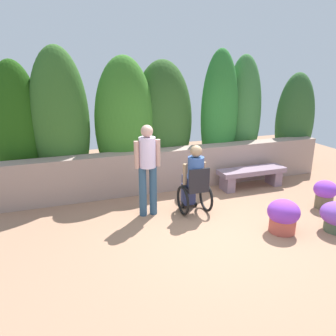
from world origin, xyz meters
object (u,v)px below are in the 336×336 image
(flower_pot_purple_near, at_px, (283,215))
(flower_pot_red_accent, at_px, (325,193))
(stone_bench, at_px, (251,175))
(person_in_wheelchair, at_px, (194,181))
(person_standing_companion, at_px, (148,164))

(flower_pot_purple_near, distance_m, flower_pot_red_accent, 1.52)
(stone_bench, distance_m, person_in_wheelchair, 1.98)
(flower_pot_purple_near, bearing_deg, stone_bench, 70.95)
(flower_pot_purple_near, bearing_deg, person_standing_companion, 144.12)
(person_standing_companion, distance_m, flower_pot_purple_near, 2.51)
(person_in_wheelchair, height_order, flower_pot_red_accent, person_in_wheelchair)
(stone_bench, xyz_separation_m, flower_pot_red_accent, (0.71, -1.48, 0.01))
(person_in_wheelchair, distance_m, flower_pot_red_accent, 2.62)
(stone_bench, relative_size, flower_pot_red_accent, 2.84)
(person_standing_companion, height_order, flower_pot_red_accent, person_standing_companion)
(stone_bench, height_order, person_in_wheelchair, person_in_wheelchair)
(person_in_wheelchair, distance_m, person_standing_companion, 0.95)
(person_in_wheelchair, bearing_deg, flower_pot_purple_near, -55.64)
(stone_bench, distance_m, person_standing_companion, 2.80)
(flower_pot_red_accent, bearing_deg, person_standing_companion, 165.59)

